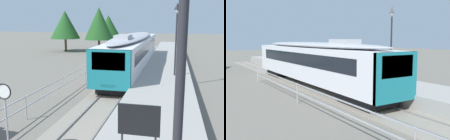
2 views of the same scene
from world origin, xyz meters
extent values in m
plane|color=#6B665B|center=(-3.00, 22.00, 0.00)|extent=(160.00, 160.00, 0.00)
cube|color=gray|center=(0.00, 22.00, 0.03)|extent=(3.20, 60.00, 0.06)
cube|color=slate|center=(-0.72, 22.00, 0.10)|extent=(0.08, 60.00, 0.08)
cube|color=slate|center=(0.72, 22.00, 0.10)|extent=(0.08, 60.00, 0.08)
cube|color=silver|center=(0.00, 25.62, 1.96)|extent=(2.80, 19.19, 2.55)
cube|color=#19757F|center=(0.00, 16.13, 1.96)|extent=(2.80, 0.24, 2.55)
cube|color=black|center=(0.00, 16.05, 2.53)|extent=(2.13, 0.08, 1.12)
cube|color=black|center=(0.00, 25.62, 2.37)|extent=(2.82, 16.12, 0.92)
ellipsoid|color=#A8AAAF|center=(0.00, 25.62, 3.42)|extent=(2.69, 18.42, 0.44)
cube|color=#A8AAAF|center=(0.00, 20.83, 3.70)|extent=(1.10, 2.20, 0.36)
cube|color=#EAE5C6|center=(0.00, 16.06, 0.97)|extent=(1.00, 0.10, 0.20)
cube|color=black|center=(0.00, 18.43, 0.42)|extent=(2.24, 3.20, 0.55)
cube|color=black|center=(0.00, 32.82, 0.42)|extent=(2.24, 3.20, 0.55)
cube|color=#999691|center=(3.25, 22.00, 0.45)|extent=(3.90, 60.00, 0.90)
cylinder|color=#232328|center=(4.00, 20.67, 3.20)|extent=(0.12, 0.12, 4.60)
pyramid|color=#232328|center=(4.00, 20.67, 6.00)|extent=(0.34, 0.34, 0.50)
sphere|color=silver|center=(4.00, 20.67, 5.68)|extent=(0.24, 0.24, 0.24)
cube|color=#9EA0A5|center=(-3.30, 12.00, 1.20)|extent=(0.05, 36.00, 0.05)
cylinder|color=#9EA0A5|center=(-3.30, 21.00, 0.62)|extent=(0.06, 0.06, 1.25)
cylinder|color=#9EA0A5|center=(-3.30, 30.00, 0.62)|extent=(0.06, 0.06, 1.25)
camera|label=1|loc=(3.92, 0.62, 5.03)|focal=42.12mm
camera|label=2|loc=(-9.17, 7.03, 3.87)|focal=40.57mm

